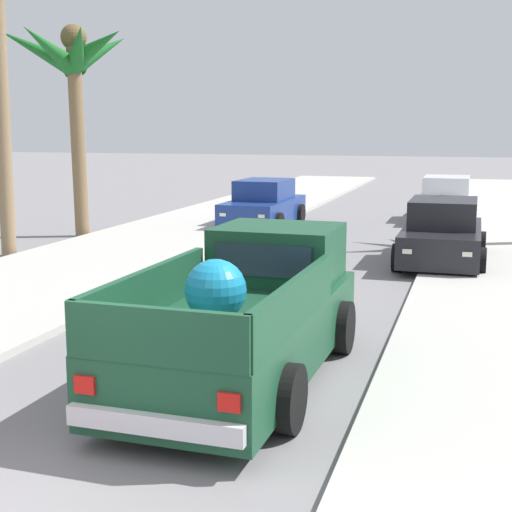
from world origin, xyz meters
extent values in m
cube|color=#B2AFA8|center=(-4.91, 12.00, 0.06)|extent=(4.75, 60.00, 0.12)
cube|color=silver|center=(-3.94, 12.00, 0.05)|extent=(0.16, 60.00, 0.10)
cube|color=silver|center=(3.94, 12.00, 0.05)|extent=(0.16, 60.00, 0.10)
cube|color=#19472D|center=(0.90, 4.08, 0.60)|extent=(2.01, 5.13, 0.80)
cube|color=#19472D|center=(0.93, 5.68, 1.40)|extent=(1.75, 1.53, 0.80)
cube|color=#283342|center=(0.91, 4.92, 1.42)|extent=(1.38, 0.09, 0.44)
cube|color=#283342|center=(0.94, 6.44, 1.42)|extent=(1.46, 0.09, 0.48)
cube|color=#19472D|center=(-0.03, 3.24, 1.28)|extent=(0.16, 3.30, 0.56)
cube|color=#19472D|center=(1.79, 3.21, 1.28)|extent=(0.16, 3.30, 0.56)
cube|color=#19472D|center=(0.85, 1.58, 1.28)|extent=(1.88, 0.13, 0.56)
cube|color=silver|center=(0.85, 1.49, 0.44)|extent=(1.83, 0.15, 0.20)
cylinder|color=black|center=(-0.06, 5.63, 0.38)|extent=(0.27, 0.76, 0.76)
cylinder|color=black|center=(1.90, 5.60, 0.38)|extent=(0.27, 0.76, 0.76)
cylinder|color=black|center=(-0.11, 2.70, 0.38)|extent=(0.27, 0.76, 0.76)
cylinder|color=black|center=(1.85, 2.66, 0.38)|extent=(0.27, 0.76, 0.76)
cube|color=red|center=(0.10, 1.53, 0.74)|extent=(0.22, 0.04, 0.18)
cube|color=red|center=(1.60, 1.50, 0.74)|extent=(0.22, 0.04, 0.18)
sphere|color=#198CBF|center=(0.83, 3.26, 1.36)|extent=(0.72, 0.72, 0.72)
cube|color=silver|center=(2.65, 21.66, 0.54)|extent=(1.76, 4.20, 0.72)
cube|color=silver|center=(2.65, 21.76, 1.22)|extent=(1.52, 2.10, 0.64)
cube|color=#283342|center=(2.65, 20.79, 1.20)|extent=(1.37, 0.08, 0.52)
cube|color=#283342|center=(2.65, 22.73, 1.20)|extent=(1.34, 0.08, 0.50)
cylinder|color=black|center=(3.55, 20.36, 0.32)|extent=(0.22, 0.64, 0.64)
cylinder|color=black|center=(1.75, 20.36, 0.32)|extent=(0.22, 0.64, 0.64)
cylinder|color=black|center=(3.55, 22.96, 0.32)|extent=(0.22, 0.64, 0.64)
cylinder|color=black|center=(1.75, 22.96, 0.32)|extent=(0.22, 0.64, 0.64)
cube|color=red|center=(3.28, 23.77, 0.64)|extent=(0.20, 0.04, 0.12)
cube|color=white|center=(3.26, 19.55, 0.61)|extent=(0.20, 0.04, 0.10)
cube|color=red|center=(2.01, 23.77, 0.64)|extent=(0.20, 0.04, 0.12)
cube|color=white|center=(2.03, 19.55, 0.61)|extent=(0.20, 0.04, 0.10)
cube|color=navy|center=(-3.00, 18.34, 0.54)|extent=(1.87, 4.24, 0.72)
cube|color=navy|center=(-3.00, 18.44, 1.22)|extent=(1.57, 2.14, 0.64)
cube|color=#283342|center=(-3.02, 17.47, 1.20)|extent=(1.37, 0.12, 0.52)
cube|color=#283342|center=(-2.97, 19.41, 1.20)|extent=(1.34, 0.11, 0.50)
cylinder|color=black|center=(-2.13, 17.01, 0.32)|extent=(0.24, 0.65, 0.64)
cylinder|color=black|center=(-3.94, 17.06, 0.32)|extent=(0.24, 0.65, 0.64)
cylinder|color=black|center=(-2.06, 19.61, 0.32)|extent=(0.24, 0.65, 0.64)
cylinder|color=black|center=(-3.87, 19.66, 0.32)|extent=(0.24, 0.65, 0.64)
cube|color=red|center=(-2.31, 20.43, 0.64)|extent=(0.20, 0.05, 0.12)
cube|color=white|center=(-2.44, 16.21, 0.61)|extent=(0.20, 0.05, 0.10)
cube|color=red|center=(-3.58, 20.46, 0.64)|extent=(0.20, 0.05, 0.12)
cube|color=white|center=(-3.67, 16.24, 0.61)|extent=(0.20, 0.05, 0.10)
cube|color=black|center=(2.93, 13.21, 0.54)|extent=(1.77, 4.20, 0.72)
cube|color=black|center=(2.93, 13.31, 1.22)|extent=(1.53, 2.10, 0.64)
cube|color=#283342|center=(2.93, 12.34, 1.20)|extent=(1.37, 0.08, 0.52)
cube|color=#283342|center=(2.93, 14.28, 1.20)|extent=(1.34, 0.08, 0.50)
cylinder|color=black|center=(3.83, 11.91, 0.32)|extent=(0.22, 0.64, 0.64)
cylinder|color=black|center=(2.02, 11.91, 0.32)|extent=(0.22, 0.64, 0.64)
cylinder|color=black|center=(3.83, 14.51, 0.32)|extent=(0.22, 0.64, 0.64)
cylinder|color=black|center=(2.03, 14.52, 0.32)|extent=(0.22, 0.64, 0.64)
cube|color=red|center=(3.57, 15.32, 0.64)|extent=(0.20, 0.04, 0.12)
cube|color=white|center=(3.54, 11.10, 0.61)|extent=(0.20, 0.04, 0.10)
cube|color=red|center=(2.30, 15.32, 0.64)|extent=(0.20, 0.04, 0.12)
cube|color=white|center=(2.31, 11.10, 0.61)|extent=(0.20, 0.04, 0.10)
cylinder|color=brown|center=(-7.58, 14.64, 2.88)|extent=(0.41, 0.50, 5.76)
cone|color=#196023|center=(-6.76, 14.55, 5.50)|extent=(1.77, 0.75, 1.21)
cone|color=#196023|center=(-7.11, 15.41, 5.44)|extent=(1.44, 1.87, 1.32)
cone|color=#196023|center=(-7.60, 15.47, 5.39)|extent=(0.60, 1.71, 1.38)
cone|color=#196023|center=(-8.48, 15.24, 5.35)|extent=(2.13, 1.67, 1.49)
cone|color=#196023|center=(-8.44, 14.03, 5.39)|extent=(2.07, 1.69, 1.42)
cone|color=#196023|center=(-7.82, 13.70, 5.39)|extent=(1.04, 2.05, 1.41)
cone|color=#196023|center=(-7.05, 13.96, 5.41)|extent=(1.52, 1.73, 1.36)
sphere|color=brown|center=(-7.58, 14.64, 5.75)|extent=(0.74, 0.74, 0.74)
cylinder|color=#846B4C|center=(-7.59, 11.16, 3.75)|extent=(0.37, 0.48, 7.50)
camera|label=1|loc=(3.66, -4.45, 3.21)|focal=51.12mm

